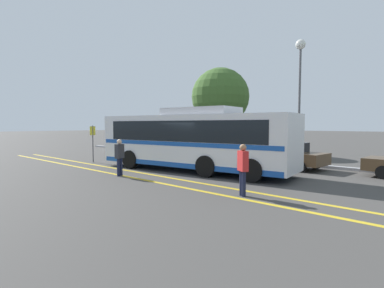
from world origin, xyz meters
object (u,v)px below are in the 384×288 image
object	(u,v)px
parked_car_0	(138,145)
bus_stop_sign	(93,139)
parked_car_2	(286,155)
tree_1	(220,97)
transit_bus	(192,139)
parked_car_1	(196,150)
pedestrian_0	(243,166)
street_lamp	(300,69)
pedestrian_1	(120,155)

from	to	relation	value
parked_car_0	bus_stop_sign	bearing A→B (deg)	31.56
parked_car_2	tree_1	distance (m)	10.71
transit_bus	parked_car_1	world-z (taller)	transit_bus
parked_car_1	pedestrian_0	bearing A→B (deg)	52.62
transit_bus	street_lamp	xyz separation A→B (m)	(2.88, 6.55, 4.11)
parked_car_0	street_lamp	distance (m)	14.02
parked_car_2	pedestrian_0	distance (m)	7.44
pedestrian_1	street_lamp	bearing A→B (deg)	-36.07
transit_bus	bus_stop_sign	world-z (taller)	transit_bus
street_lamp	parked_car_1	bearing A→B (deg)	-158.87
transit_bus	parked_car_1	distance (m)	5.44
pedestrian_1	bus_stop_sign	xyz separation A→B (m)	(-5.62, 1.82, 0.50)
transit_bus	pedestrian_0	size ratio (longest dim) A/B	6.33
parked_car_2	pedestrian_1	size ratio (longest dim) A/B	2.56
pedestrian_1	street_lamp	xyz separation A→B (m)	(4.35, 9.98, 4.78)
parked_car_0	parked_car_2	xyz separation A→B (m)	(13.11, 0.13, 0.01)
bus_stop_sign	transit_bus	bearing A→B (deg)	-84.98
pedestrian_0	street_lamp	size ratio (longest dim) A/B	0.23
parked_car_0	pedestrian_0	world-z (taller)	pedestrian_0
parked_car_0	parked_car_1	size ratio (longest dim) A/B	0.92
bus_stop_sign	parked_car_2	bearing A→B (deg)	-67.86
parked_car_0	pedestrian_1	xyz separation A→B (m)	(8.50, -7.57, 0.27)
pedestrian_1	street_lamp	size ratio (longest dim) A/B	0.23
parked_car_2	pedestrian_1	world-z (taller)	pedestrian_1
parked_car_0	tree_1	distance (m)	8.18
parked_car_0	pedestrian_1	world-z (taller)	pedestrian_1
pedestrian_1	tree_1	world-z (taller)	tree_1
bus_stop_sign	parked_car_1	bearing A→B (deg)	-40.46
transit_bus	street_lamp	bearing A→B (deg)	-31.48
pedestrian_0	parked_car_1	bearing A→B (deg)	-8.80
parked_car_1	pedestrian_0	xyz separation A→B (m)	(8.36, -7.06, 0.34)
pedestrian_0	bus_stop_sign	size ratio (longest dim) A/B	0.75
parked_car_0	pedestrian_0	bearing A→B (deg)	69.52
parked_car_1	tree_1	size ratio (longest dim) A/B	0.65
transit_bus	pedestrian_1	size ratio (longest dim) A/B	6.45
parked_car_0	tree_1	xyz separation A→B (m)	(4.68, 5.32, 4.09)
street_lamp	tree_1	bearing A→B (deg)	160.41
pedestrian_1	bus_stop_sign	distance (m)	5.93
transit_bus	pedestrian_0	distance (m)	5.79
bus_stop_sign	tree_1	distance (m)	11.69
parked_car_2	pedestrian_1	distance (m)	8.98
street_lamp	transit_bus	bearing A→B (deg)	-113.74
transit_bus	bus_stop_sign	distance (m)	7.27
pedestrian_0	street_lamp	xyz separation A→B (m)	(-2.07, 9.50, 4.76)
parked_car_0	parked_car_2	size ratio (longest dim) A/B	0.99
parked_car_2	tree_1	bearing A→B (deg)	63.15
parked_car_0	tree_1	bearing A→B (deg)	143.60
transit_bus	pedestrian_0	world-z (taller)	transit_bus
street_lamp	parked_car_0	bearing A→B (deg)	-169.38
street_lamp	bus_stop_sign	bearing A→B (deg)	-140.72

